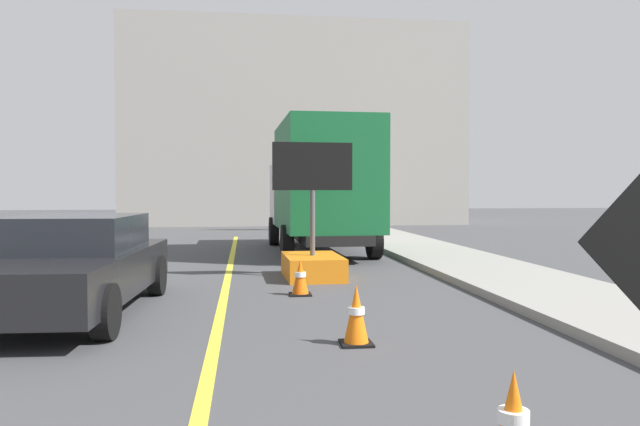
{
  "coord_description": "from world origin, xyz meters",
  "views": [
    {
      "loc": [
        0.35,
        0.98,
        1.72
      ],
      "look_at": [
        1.0,
        6.21,
        1.54
      ],
      "focal_mm": 33.74,
      "sensor_mm": 36.0,
      "label": 1
    }
  ],
  "objects_px": {
    "box_truck": "(320,185)",
    "traffic_cone_far_lane": "(300,277)",
    "pickup_car": "(72,265)",
    "traffic_cone_mid_lane": "(356,315)",
    "traffic_cone_near_sign": "(513,425)",
    "highway_guide_sign": "(348,152)",
    "arrow_board_trailer": "(313,254)"
  },
  "relations": [
    {
      "from": "traffic_cone_near_sign",
      "to": "traffic_cone_far_lane",
      "type": "distance_m",
      "value": 6.55
    },
    {
      "from": "arrow_board_trailer",
      "to": "traffic_cone_mid_lane",
      "type": "relative_size",
      "value": 3.98
    },
    {
      "from": "pickup_car",
      "to": "traffic_cone_far_lane",
      "type": "xyz_separation_m",
      "value": [
        3.33,
        1.11,
        -0.4
      ]
    },
    {
      "from": "highway_guide_sign",
      "to": "box_truck",
      "type": "bearing_deg",
      "value": -104.94
    },
    {
      "from": "box_truck",
      "to": "pickup_car",
      "type": "xyz_separation_m",
      "value": [
        -4.53,
        -7.99,
        -1.2
      ]
    },
    {
      "from": "box_truck",
      "to": "highway_guide_sign",
      "type": "relative_size",
      "value": 1.38
    },
    {
      "from": "box_truck",
      "to": "traffic_cone_far_lane",
      "type": "xyz_separation_m",
      "value": [
        -1.2,
        -6.88,
        -1.6
      ]
    },
    {
      "from": "pickup_car",
      "to": "traffic_cone_mid_lane",
      "type": "height_order",
      "value": "pickup_car"
    },
    {
      "from": "traffic_cone_mid_lane",
      "to": "box_truck",
      "type": "bearing_deg",
      "value": 85.12
    },
    {
      "from": "box_truck",
      "to": "pickup_car",
      "type": "relative_size",
      "value": 1.47
    },
    {
      "from": "traffic_cone_mid_lane",
      "to": "highway_guide_sign",
      "type": "bearing_deg",
      "value": 80.45
    },
    {
      "from": "pickup_car",
      "to": "traffic_cone_near_sign",
      "type": "bearing_deg",
      "value": -53.34
    },
    {
      "from": "box_truck",
      "to": "highway_guide_sign",
      "type": "xyz_separation_m",
      "value": [
        2.28,
        8.56,
        1.52
      ]
    },
    {
      "from": "pickup_car",
      "to": "box_truck",
      "type": "bearing_deg",
      "value": 60.46
    },
    {
      "from": "pickup_car",
      "to": "highway_guide_sign",
      "type": "relative_size",
      "value": 0.94
    },
    {
      "from": "arrow_board_trailer",
      "to": "traffic_cone_mid_lane",
      "type": "height_order",
      "value": "arrow_board_trailer"
    },
    {
      "from": "arrow_board_trailer",
      "to": "traffic_cone_far_lane",
      "type": "relative_size",
      "value": 4.45
    },
    {
      "from": "traffic_cone_near_sign",
      "to": "traffic_cone_mid_lane",
      "type": "distance_m",
      "value": 3.24
    },
    {
      "from": "arrow_board_trailer",
      "to": "box_truck",
      "type": "xyz_separation_m",
      "value": [
        0.77,
        4.89,
        1.42
      ]
    },
    {
      "from": "box_truck",
      "to": "traffic_cone_near_sign",
      "type": "height_order",
      "value": "box_truck"
    },
    {
      "from": "traffic_cone_mid_lane",
      "to": "traffic_cone_far_lane",
      "type": "relative_size",
      "value": 1.12
    },
    {
      "from": "box_truck",
      "to": "pickup_car",
      "type": "height_order",
      "value": "box_truck"
    },
    {
      "from": "pickup_car",
      "to": "highway_guide_sign",
      "type": "height_order",
      "value": "highway_guide_sign"
    },
    {
      "from": "box_truck",
      "to": "traffic_cone_mid_lane",
      "type": "bearing_deg",
      "value": -94.88
    },
    {
      "from": "traffic_cone_far_lane",
      "to": "traffic_cone_near_sign",
      "type": "bearing_deg",
      "value": -83.97
    },
    {
      "from": "arrow_board_trailer",
      "to": "traffic_cone_far_lane",
      "type": "xyz_separation_m",
      "value": [
        -0.43,
        -1.99,
        -0.18
      ]
    },
    {
      "from": "traffic_cone_near_sign",
      "to": "traffic_cone_far_lane",
      "type": "height_order",
      "value": "traffic_cone_near_sign"
    },
    {
      "from": "traffic_cone_near_sign",
      "to": "traffic_cone_mid_lane",
      "type": "relative_size",
      "value": 0.97
    },
    {
      "from": "box_truck",
      "to": "traffic_cone_mid_lane",
      "type": "height_order",
      "value": "box_truck"
    },
    {
      "from": "box_truck",
      "to": "pickup_car",
      "type": "bearing_deg",
      "value": -119.54
    },
    {
      "from": "arrow_board_trailer",
      "to": "box_truck",
      "type": "distance_m",
      "value": 5.15
    },
    {
      "from": "traffic_cone_mid_lane",
      "to": "pickup_car",
      "type": "bearing_deg",
      "value": 149.2
    }
  ]
}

